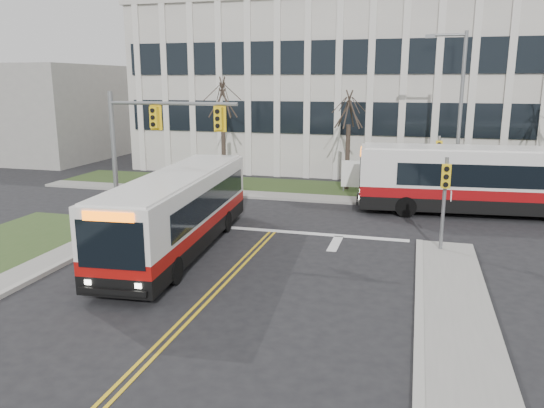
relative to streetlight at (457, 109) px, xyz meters
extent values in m
plane|color=black|center=(-8.03, -16.20, -5.19)|extent=(120.00, 120.00, 0.00)
cube|color=#9E9B93|center=(-3.03, -1.00, -5.12)|extent=(44.00, 1.60, 0.14)
cube|color=#344A20|center=(-3.03, 1.80, -5.13)|extent=(44.00, 5.00, 0.12)
cube|color=beige|center=(-3.03, 13.80, 0.81)|extent=(40.00, 16.00, 12.00)
cube|color=#9E9B93|center=(-34.03, 9.80, -1.19)|extent=(12.00, 12.00, 8.00)
cylinder|color=slate|center=(-15.33, -9.00, -2.09)|extent=(0.22, 0.22, 6.20)
cylinder|color=slate|center=(-12.33, -9.00, 0.51)|extent=(6.00, 0.16, 0.16)
cube|color=yellow|center=(-13.13, -9.15, -0.09)|extent=(0.34, 0.24, 0.92)
cube|color=yellow|center=(-10.13, -9.15, -0.09)|extent=(0.34, 0.24, 0.92)
cylinder|color=slate|center=(-0.83, -9.20, -3.29)|extent=(0.14, 0.14, 3.80)
cube|color=yellow|center=(-0.83, -9.40, -2.09)|extent=(0.34, 0.24, 0.92)
cylinder|color=slate|center=(-0.83, -0.70, -3.29)|extent=(0.14, 0.14, 3.80)
cube|color=yellow|center=(-0.83, -0.90, -2.09)|extent=(0.34, 0.24, 0.92)
cylinder|color=slate|center=(0.17, 0.00, -0.59)|extent=(0.20, 0.20, 9.20)
cylinder|color=slate|center=(-0.73, 0.00, 3.81)|extent=(1.80, 0.14, 0.14)
cube|color=slate|center=(-1.63, 0.00, 3.76)|extent=(0.50, 0.25, 0.18)
cylinder|color=slate|center=(-6.13, 1.30, -4.69)|extent=(0.08, 0.08, 1.00)
cylinder|color=slate|center=(-4.93, 1.30, -4.69)|extent=(0.08, 0.08, 1.00)
cube|color=white|center=(-5.53, 1.30, -3.99)|extent=(1.50, 0.12, 1.60)
cylinder|color=#42352B|center=(-14.03, 1.80, -2.88)|extent=(0.28, 0.28, 4.62)
cylinder|color=#42352B|center=(-6.03, 2.00, -3.15)|extent=(0.28, 0.28, 4.09)
camera|label=1|loc=(-1.99, -30.36, 1.42)|focal=35.00mm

